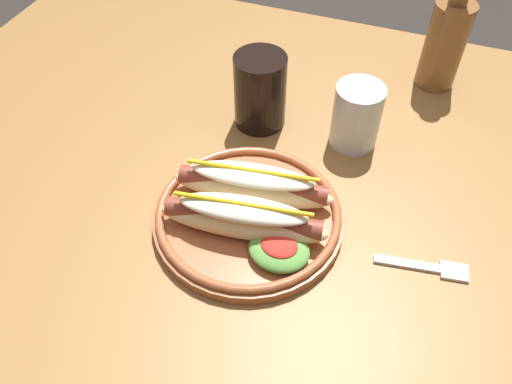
% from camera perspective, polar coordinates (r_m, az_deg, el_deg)
% --- Properties ---
extents(ground_plane, '(8.00, 8.00, 0.00)m').
position_cam_1_polar(ground_plane, '(1.40, -1.30, -19.80)').
color(ground_plane, '#2D2826').
extents(dining_table, '(1.23, 1.01, 0.74)m').
position_cam_1_polar(dining_table, '(0.84, -2.05, -3.10)').
color(dining_table, olive).
rests_on(dining_table, ground_plane).
extents(hot_dog_plate, '(0.26, 0.26, 0.08)m').
position_cam_1_polar(hot_dog_plate, '(0.69, -0.71, -2.13)').
color(hot_dog_plate, '#9E5633').
rests_on(hot_dog_plate, dining_table).
extents(fork, '(0.12, 0.04, 0.00)m').
position_cam_1_polar(fork, '(0.70, 18.74, -7.99)').
color(fork, silver).
rests_on(fork, dining_table).
extents(soda_cup, '(0.08, 0.08, 0.12)m').
position_cam_1_polar(soda_cup, '(0.83, 0.45, 11.19)').
color(soda_cup, black).
rests_on(soda_cup, dining_table).
extents(water_cup, '(0.08, 0.08, 0.10)m').
position_cam_1_polar(water_cup, '(0.81, 11.14, 8.31)').
color(water_cup, silver).
rests_on(water_cup, dining_table).
extents(glass_bottle, '(0.07, 0.07, 0.21)m').
position_cam_1_polar(glass_bottle, '(0.96, 20.39, 15.50)').
color(glass_bottle, brown).
rests_on(glass_bottle, dining_table).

